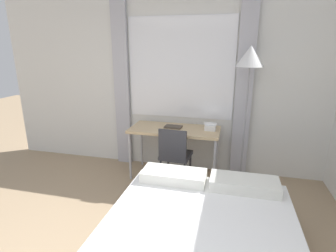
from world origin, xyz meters
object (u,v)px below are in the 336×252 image
desk_chair (175,153)px  standing_lamp (249,70)px  telephone (210,127)px  desk (175,132)px  book (173,127)px

desk_chair → standing_lamp: (0.90, 0.28, 1.12)m
desk_chair → telephone: bearing=44.3°
desk → standing_lamp: 1.35m
desk → book: bearing=133.1°
desk_chair → standing_lamp: 1.47m
standing_lamp → desk: bearing=177.7°
standing_lamp → telephone: (-0.47, 0.09, -0.82)m
desk → standing_lamp: (0.98, -0.04, 0.93)m
standing_lamp → book: size_ratio=7.42×
desk_chair → telephone: (0.44, 0.37, 0.30)m
desk → telephone: size_ratio=7.38×
desk → book: 0.09m
telephone → desk: bearing=-174.1°
desk → telephone: 0.53m
desk → standing_lamp: standing_lamp is taller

